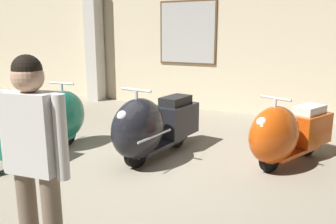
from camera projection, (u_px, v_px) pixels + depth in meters
ground_plane at (134, 173)px, 4.51m from camera, size 60.00×60.00×0.00m
showroom_back_wall at (228, 41)px, 7.77m from camera, size 18.00×0.63×3.22m
scooter_0 at (50, 122)px, 5.21m from camera, size 0.60×1.73×1.04m
scooter_1 at (151, 127)px, 4.89m from camera, size 0.68×1.80×1.08m
scooter_2 at (285, 134)px, 4.67m from camera, size 1.05×1.68×0.99m
visitor_0 at (35, 153)px, 2.44m from camera, size 0.55×0.30×1.65m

